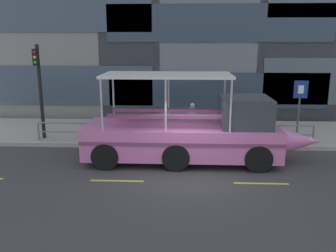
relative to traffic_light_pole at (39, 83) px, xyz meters
The scene contains 10 objects.
ground_plane 8.16m from the traffic_light_pole, 29.74° to the right, with size 120.00×120.00×0.00m, color #3D3D3F.
sidewalk 7.40m from the traffic_light_pole, 15.04° to the left, with size 32.00×4.80×0.18m, color #A8A59E.
curb_edge 7.21m from the traffic_light_pole, ahead, with size 32.00×0.18×0.18m, color #B2ADA3.
lane_centreline 8.51m from the traffic_light_pole, 34.12° to the right, with size 25.80×0.12×0.01m.
curb_guardrail 6.36m from the traffic_light_pole, ahead, with size 12.30×0.09×0.85m.
traffic_light_pole is the anchor object (origin of this frame).
parking_sign 11.58m from the traffic_light_pole, ahead, with size 0.60×0.12×2.72m.
duck_tour_boat 7.51m from the traffic_light_pole, 18.62° to the right, with size 9.17×2.51×3.39m.
pedestrian_near_bow 9.80m from the traffic_light_pole, ahead, with size 0.28×0.48×1.73m.
pedestrian_mid_left 7.18m from the traffic_light_pole, ahead, with size 0.35×0.31×1.51m.
Camera 1 is at (-0.15, -11.76, 4.59)m, focal length 37.94 mm.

